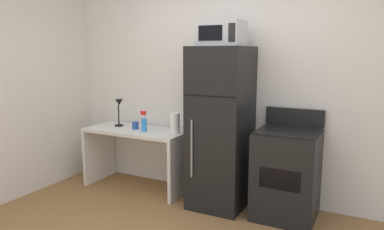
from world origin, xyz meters
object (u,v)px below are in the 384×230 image
(desk_lamp, at_px, (119,108))
(coffee_mug, at_px, (135,125))
(refrigerator, at_px, (221,128))
(spray_bottle, at_px, (144,123))
(paper_towel_roll, at_px, (175,123))
(oven_range, at_px, (287,173))
(desk, at_px, (138,146))
(microwave, at_px, (221,34))

(desk_lamp, bearing_deg, coffee_mug, -9.33)
(refrigerator, bearing_deg, desk_lamp, 177.82)
(spray_bottle, relative_size, paper_towel_roll, 1.04)
(paper_towel_roll, distance_m, coffee_mug, 0.56)
(refrigerator, bearing_deg, oven_range, 1.97)
(spray_bottle, relative_size, oven_range, 0.23)
(desk_lamp, distance_m, oven_range, 2.21)
(desk, relative_size, microwave, 2.81)
(desk_lamp, relative_size, microwave, 0.77)
(desk, distance_m, paper_towel_roll, 0.63)
(refrigerator, bearing_deg, spray_bottle, -176.86)
(spray_bottle, distance_m, refrigerator, 0.98)
(desk, distance_m, refrigerator, 1.18)
(desk, bearing_deg, microwave, -2.30)
(refrigerator, bearing_deg, coffee_mug, 179.60)
(desk, bearing_deg, refrigerator, -1.23)
(microwave, bearing_deg, paper_towel_roll, 174.58)
(desk, height_order, coffee_mug, coffee_mug)
(desk_lamp, bearing_deg, paper_towel_roll, -1.32)
(desk_lamp, height_order, coffee_mug, desk_lamp)
(paper_towel_roll, bearing_deg, desk, -178.82)
(desk, distance_m, spray_bottle, 0.36)
(spray_bottle, relative_size, coffee_mug, 2.62)
(desk_lamp, xyz_separation_m, paper_towel_roll, (0.83, -0.02, -0.12))
(desk, bearing_deg, spray_bottle, -26.32)
(coffee_mug, bearing_deg, desk_lamp, 170.67)
(desk_lamp, height_order, microwave, microwave)
(spray_bottle, relative_size, microwave, 0.54)
(desk_lamp, distance_m, microwave, 1.68)
(paper_towel_roll, height_order, coffee_mug, paper_towel_roll)
(spray_bottle, relative_size, refrigerator, 0.14)
(oven_range, bearing_deg, refrigerator, -178.03)
(refrigerator, bearing_deg, desk, 178.77)
(oven_range, bearing_deg, desk_lamp, 179.21)
(desk, height_order, paper_towel_roll, paper_towel_roll)
(oven_range, bearing_deg, paper_towel_roll, 179.55)
(oven_range, bearing_deg, coffee_mug, -179.48)
(desk, height_order, refrigerator, refrigerator)
(paper_towel_roll, relative_size, coffee_mug, 2.53)
(desk, xyz_separation_m, oven_range, (1.85, 0.00, -0.07))
(refrigerator, height_order, microwave, microwave)
(coffee_mug, xyz_separation_m, refrigerator, (1.15, -0.01, 0.08))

